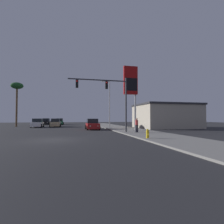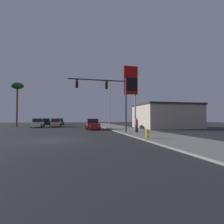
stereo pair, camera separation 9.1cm
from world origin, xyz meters
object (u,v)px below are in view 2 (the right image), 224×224
Objects in this scene: traffic_light_mast at (110,93)px; pedestrian_on_sidewalk at (137,124)px; fire_hydrant at (147,134)px; car_black at (47,122)px; car_white at (38,123)px; car_red at (92,125)px; street_lamp at (109,101)px; car_green at (60,122)px; palm_tree_mid at (17,88)px; car_tan at (56,123)px; gas_station_sign at (131,84)px.

pedestrian_on_sidewalk is (3.03, -0.74, -3.67)m from traffic_light_mast.
fire_hydrant is at bearing -75.03° from traffic_light_mast.
car_black and car_white have the same top height.
car_red is 14.00m from fire_hydrant.
traffic_light_mast is at bearing -101.55° from street_lamp.
car_black is at bearing 110.59° from traffic_light_mast.
car_green is 22.09m from car_red.
palm_tree_mid is (-7.87, -9.41, 7.10)m from car_green.
car_tan is at bearing 111.49° from fire_hydrant.
gas_station_sign is at bearing -84.35° from street_lamp.
street_lamp is (13.51, -15.50, 4.36)m from car_black.
car_red is 0.62× the size of traffic_light_mast.
fire_hydrant is at bearing -92.82° from street_lamp.
car_green is at bearing -105.07° from car_white.
car_green reaches higher than fire_hydrant.
traffic_light_mast is (7.52, -17.01, 3.94)m from car_tan.
pedestrian_on_sidewalk is (-0.67, -4.01, -5.58)m from gas_station_sign.
gas_station_sign reaches higher than car_black.
gas_station_sign reaches higher than car_green.
car_green is 14.17m from palm_tree_mid.
car_tan is at bearing 113.84° from traffic_light_mast.
gas_station_sign reaches higher than fire_hydrant.
car_white is at bearing 72.72° from car_green.
gas_station_sign is 11.84× the size of fire_hydrant.
car_tan is 3.39m from car_white.
pedestrian_on_sidewalk is at bearing 116.68° from car_black.
pedestrian_on_sidewalk is at bearing -88.70° from street_lamp.
car_black is at bearing -89.73° from car_white.
car_tan is 11.67m from car_red.
gas_station_sign is at bearing -39.61° from palm_tree_mid.
fire_hydrant is at bearing 119.13° from car_white.
street_lamp is (10.23, -3.75, 4.36)m from car_tan.
gas_station_sign reaches higher than pedestrian_on_sidewalk.
car_white is 0.48× the size of gas_station_sign.
car_black is 30.97m from traffic_light_mast.
fire_hydrant is 0.46× the size of pedestrian_on_sidewalk.
car_black is 2.60× the size of pedestrian_on_sidewalk.
pedestrian_on_sidewalk is at bearing 118.90° from car_red.
palm_tree_mid is at bearing -32.89° from car_white.
car_green is 1.01× the size of car_white.
pedestrian_on_sidewalk is (4.25, -7.92, 0.27)m from car_red.
palm_tree_mid is (-14.06, 11.79, 7.10)m from car_red.
car_green is at bearing 109.73° from pedestrian_on_sidewalk.
car_black reaches higher than fire_hydrant.
car_white is at bearing -33.01° from palm_tree_mid.
palm_tree_mid reaches higher than car_green.
traffic_light_mast reaches higher than car_black.
car_tan is 1.00× the size of car_white.
car_white is 21.73m from pedestrian_on_sidewalk.
palm_tree_mid is (-18.98, 15.71, 1.25)m from gas_station_sign.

